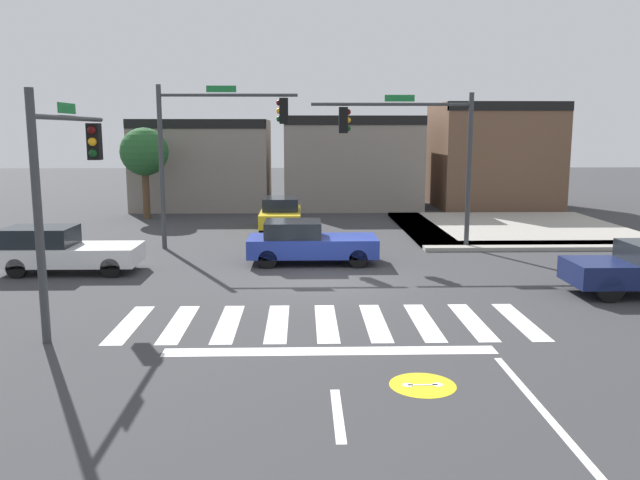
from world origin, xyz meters
name	(u,v)px	position (x,y,z in m)	size (l,w,h in m)	color
ground_plane	(321,279)	(0.00, 0.00, 0.00)	(120.00, 120.00, 0.00)	#353538
crosswalk_near	(326,323)	(0.00, -4.50, 0.00)	(9.66, 3.06, 0.01)	silver
lane_markings	(435,477)	(1.16, -11.43, 0.00)	(6.80, 18.75, 0.01)	white
bike_detector_marking	(423,385)	(1.56, -8.33, 0.00)	(1.18, 1.18, 0.01)	yellow
curb_corner_northeast	(504,229)	(8.49, 9.42, 0.07)	(10.00, 10.60, 0.15)	#9E998E
storefront_row	(357,160)	(2.68, 19.14, 2.74)	(24.04, 7.00, 6.01)	gray
traffic_signal_northwest	(213,136)	(-3.88, 5.43, 4.26)	(5.21, 0.32, 6.12)	#383A3D
traffic_signal_southwest	(66,168)	(-5.99, -3.99, 3.58)	(0.32, 4.67, 5.29)	#383A3D
traffic_signal_northeast	(413,141)	(3.56, 5.09, 4.08)	(6.00, 0.32, 5.83)	#383A3D
car_blue	(308,242)	(-0.37, 2.49, 0.71)	(4.35, 1.86, 1.44)	#23389E
car_white	(63,250)	(-8.13, 1.24, 0.73)	(4.19, 1.80, 1.46)	white
car_yellow	(281,214)	(-1.54, 10.10, 0.74)	(1.78, 4.37, 1.47)	gold
roadside_tree	(144,153)	(-8.50, 14.00, 3.35)	(2.41, 2.41, 4.60)	#4C3823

